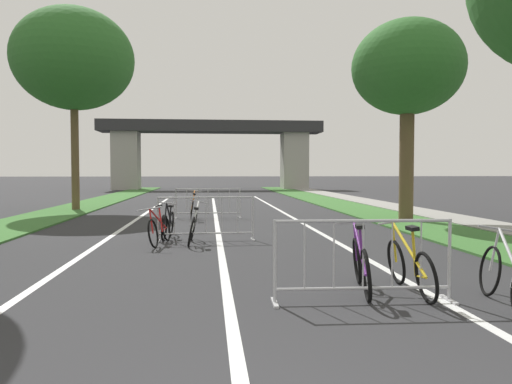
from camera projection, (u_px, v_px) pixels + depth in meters
grass_verge_left at (82, 207)px, 22.45m from camera, size 2.27×51.17×0.05m
grass_verge_right at (340, 205)px, 23.61m from camera, size 2.27×51.17×0.05m
sidewalk_path_right at (380, 204)px, 23.80m from camera, size 1.68×51.17×0.08m
lane_stripe_center at (216, 219)px, 16.93m from camera, size 0.14×29.60×0.01m
lane_stripe_right_lane at (293, 218)px, 17.19m from camera, size 0.14×29.60×0.01m
lane_stripe_left_lane at (136, 219)px, 16.67m from camera, size 0.14×29.60×0.01m
overpass_bridge at (212, 143)px, 44.09m from camera, size 19.82×3.12×6.12m
tree_left_pine_near at (74, 59)px, 20.25m from camera, size 4.93×4.93×8.39m
tree_right_pine_far at (408, 69)px, 16.00m from camera, size 3.64×3.64×6.59m
crowd_barrier_nearest at (363, 261)px, 6.13m from camera, size 2.30×0.51×1.05m
crowd_barrier_second at (206, 219)px, 11.55m from camera, size 2.30×0.53×1.05m
crowd_barrier_third at (208, 203)px, 17.16m from camera, size 2.29×0.44×1.05m
bicycle_white_0 at (193, 227)px, 11.12m from camera, size 0.46×1.67×0.99m
bicycle_orange_1 at (192, 208)px, 16.57m from camera, size 0.55×1.69×1.02m
bicycle_black_2 at (168, 224)px, 12.03m from camera, size 0.48×1.60×0.93m
bicycle_purple_3 at (361, 265)px, 6.66m from camera, size 0.54×1.70×0.96m
bicycle_silver_4 at (507, 276)px, 5.93m from camera, size 0.69×1.72×0.95m
bicycle_red_5 at (160, 229)px, 11.01m from camera, size 0.65×1.70×0.90m
bicycle_yellow_6 at (410, 266)px, 6.59m from camera, size 0.42×1.73×0.96m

